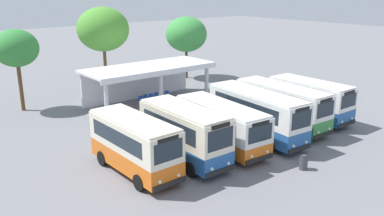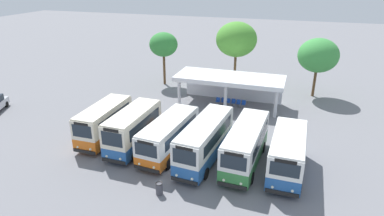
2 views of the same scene
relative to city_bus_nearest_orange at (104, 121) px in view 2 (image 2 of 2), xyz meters
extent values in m
plane|color=slate|center=(7.85, -2.28, -1.78)|extent=(180.00, 180.00, 0.00)
cylinder|color=black|center=(1.06, -1.99, -1.33)|extent=(0.23, 0.90, 0.90)
cylinder|color=black|center=(-1.01, -2.02, -1.33)|extent=(0.23, 0.90, 0.90)
cylinder|color=black|center=(1.01, 2.05, -1.33)|extent=(0.23, 0.90, 0.90)
cylinder|color=black|center=(-1.06, 2.02, -1.33)|extent=(0.23, 0.90, 0.90)
cube|color=orange|center=(0.00, 0.01, -0.86)|extent=(2.25, 6.54, 1.07)
cube|color=beige|center=(0.00, 0.01, 0.50)|extent=(2.25, 6.54, 1.64)
cube|color=beige|center=(0.00, 0.01, 1.38)|extent=(2.18, 6.35, 0.12)
cube|color=black|center=(0.04, -3.27, -1.26)|extent=(2.06, 0.13, 0.28)
cube|color=#1E2833|center=(0.04, -3.23, 0.55)|extent=(1.78, 0.07, 1.07)
cube|color=black|center=(0.04, -3.23, 1.20)|extent=(1.30, 0.07, 0.24)
cube|color=#1E2833|center=(1.07, 0.13, 0.55)|extent=(0.10, 5.21, 0.90)
cube|color=#1E2833|center=(-1.07, 0.10, 0.55)|extent=(0.10, 5.21, 0.90)
sphere|color=#EAEACC|center=(0.64, -3.26, -0.95)|extent=(0.20, 0.20, 0.20)
sphere|color=#EAEACC|center=(-0.56, -3.27, -0.95)|extent=(0.20, 0.20, 0.20)
cylinder|color=black|center=(4.15, -2.57, -1.33)|extent=(0.24, 0.90, 0.90)
cylinder|color=black|center=(2.06, -2.52, -1.33)|extent=(0.24, 0.90, 0.90)
cylinder|color=black|center=(4.25, 1.50, -1.33)|extent=(0.24, 0.90, 0.90)
cylinder|color=black|center=(2.16, 1.54, -1.33)|extent=(0.24, 0.90, 0.90)
cube|color=#23569E|center=(3.15, -0.51, -0.86)|extent=(2.34, 6.61, 1.06)
cube|color=beige|center=(3.15, -0.51, 0.57)|extent=(2.34, 6.61, 1.81)
cube|color=beige|center=(3.15, -0.51, 1.54)|extent=(2.27, 6.41, 0.12)
cube|color=black|center=(3.08, -3.83, -1.26)|extent=(2.08, 0.15, 0.28)
cube|color=#1E2833|center=(3.08, -3.78, 0.62)|extent=(1.80, 0.09, 1.18)
cube|color=black|center=(3.08, -3.78, 1.36)|extent=(1.32, 0.08, 0.24)
cube|color=#1E2833|center=(4.24, -0.44, 0.62)|extent=(0.16, 5.25, 0.99)
cube|color=#1E2833|center=(2.07, -0.39, 0.62)|extent=(0.16, 5.25, 0.99)
sphere|color=#EAEACC|center=(3.68, -3.83, -0.95)|extent=(0.20, 0.20, 0.20)
sphere|color=#EAEACC|center=(2.48, -3.80, -0.95)|extent=(0.20, 0.20, 0.20)
cylinder|color=black|center=(7.18, -2.73, -1.33)|extent=(0.30, 0.92, 0.90)
cylinder|color=black|center=(5.04, -2.54, -1.33)|extent=(0.30, 0.92, 0.90)
cylinder|color=black|center=(7.57, 1.83, -1.33)|extent=(0.30, 0.92, 0.90)
cylinder|color=black|center=(5.44, 2.02, -1.33)|extent=(0.30, 0.92, 0.90)
cube|color=orange|center=(6.31, -0.35, -0.94)|extent=(2.87, 7.55, 0.91)
cube|color=silver|center=(6.31, -0.35, 0.29)|extent=(2.87, 7.55, 1.55)
cube|color=silver|center=(6.31, -0.35, 1.12)|extent=(2.78, 7.32, 0.12)
cube|color=black|center=(5.99, -4.06, -1.26)|extent=(2.13, 0.28, 0.28)
cube|color=#1E2833|center=(6.00, -4.02, 0.34)|extent=(1.84, 0.21, 1.01)
cube|color=black|center=(6.00, -4.02, 0.94)|extent=(1.35, 0.16, 0.24)
cube|color=#1E2833|center=(7.43, -0.35, 0.34)|extent=(0.54, 5.89, 0.85)
cube|color=#1E2833|center=(5.21, -0.16, 0.34)|extent=(0.54, 5.89, 0.85)
sphere|color=#EAEACC|center=(6.61, -4.10, -0.95)|extent=(0.20, 0.20, 0.20)
sphere|color=#EAEACC|center=(5.38, -4.00, -0.95)|extent=(0.20, 0.20, 0.20)
cylinder|color=black|center=(10.27, -3.13, -1.33)|extent=(0.29, 0.92, 0.90)
cylinder|color=black|center=(8.25, -2.96, -1.33)|extent=(0.29, 0.92, 0.90)
cylinder|color=black|center=(10.68, 1.79, -1.33)|extent=(0.29, 0.92, 0.90)
cylinder|color=black|center=(8.66, 1.96, -1.33)|extent=(0.29, 0.92, 0.90)
cube|color=#23569E|center=(9.46, -0.58, -0.83)|extent=(2.78, 8.12, 1.13)
cube|color=silver|center=(9.46, -0.58, 0.59)|extent=(2.78, 8.12, 1.70)
cube|color=silver|center=(9.46, -0.58, 1.49)|extent=(2.69, 7.87, 0.12)
cube|color=black|center=(9.13, -4.59, -1.26)|extent=(2.02, 0.27, 0.28)
cube|color=#1E2833|center=(9.14, -4.54, 0.64)|extent=(1.74, 0.19, 1.10)
cube|color=black|center=(9.14, -4.54, 1.31)|extent=(1.28, 0.16, 0.24)
cube|color=#1E2833|center=(10.52, -0.57, 0.64)|extent=(0.57, 6.36, 0.93)
cube|color=#1E2833|center=(8.42, -0.40, 0.64)|extent=(0.57, 6.36, 0.93)
sphere|color=#EAEACC|center=(9.72, -4.62, -0.95)|extent=(0.20, 0.20, 0.20)
sphere|color=#EAEACC|center=(8.55, -4.53, -0.95)|extent=(0.20, 0.20, 0.20)
cylinder|color=black|center=(13.54, -2.65, -1.33)|extent=(0.26, 0.91, 0.90)
cylinder|color=black|center=(11.45, -2.55, -1.33)|extent=(0.26, 0.91, 0.90)
cylinder|color=black|center=(13.78, 2.14, -1.33)|extent=(0.26, 0.91, 0.90)
cylinder|color=black|center=(11.69, 2.25, -1.33)|extent=(0.26, 0.91, 0.90)
cube|color=#337F3D|center=(12.62, -0.20, -0.85)|extent=(2.58, 7.85, 1.10)
cube|color=silver|center=(12.62, -0.20, 0.50)|extent=(2.58, 7.85, 1.60)
cube|color=silver|center=(12.62, -0.20, 1.36)|extent=(2.50, 7.61, 0.12)
cube|color=black|center=(12.42, -4.10, -1.26)|extent=(2.08, 0.20, 0.28)
cube|color=#1E2833|center=(12.42, -4.05, 0.55)|extent=(1.80, 0.14, 1.04)
cube|color=black|center=(12.42, -4.05, 1.18)|extent=(1.32, 0.12, 0.24)
cube|color=#1E2833|center=(13.71, -0.16, 0.55)|extent=(0.35, 6.19, 0.88)
cube|color=#1E2833|center=(11.54, -0.05, 0.55)|extent=(0.35, 6.19, 0.88)
sphere|color=#EAEACC|center=(13.02, -4.12, -0.95)|extent=(0.20, 0.20, 0.20)
sphere|color=#EAEACC|center=(11.82, -4.06, -0.95)|extent=(0.20, 0.20, 0.20)
cylinder|color=black|center=(16.86, -2.57, -1.33)|extent=(0.23, 0.90, 0.90)
cylinder|color=black|center=(14.62, -2.54, -1.33)|extent=(0.23, 0.90, 0.90)
cylinder|color=black|center=(16.92, 1.58, -1.33)|extent=(0.23, 0.90, 0.90)
cylinder|color=black|center=(14.69, 1.61, -1.33)|extent=(0.23, 0.90, 0.90)
cube|color=#23569E|center=(15.77, -0.48, -0.85)|extent=(2.44, 6.73, 1.10)
cube|color=white|center=(15.77, -0.48, 0.47)|extent=(2.44, 6.73, 1.52)
cube|color=white|center=(15.77, -0.48, 1.29)|extent=(2.36, 6.52, 0.12)
cube|color=black|center=(15.72, -3.86, -1.26)|extent=(2.22, 0.13, 0.28)
cube|color=#1E2833|center=(15.72, -3.81, 0.52)|extent=(1.91, 0.08, 0.99)
cube|color=black|center=(15.72, -3.81, 1.11)|extent=(1.40, 0.07, 0.24)
cube|color=#1E2833|center=(16.93, -0.40, 0.52)|extent=(0.12, 5.35, 0.84)
cube|color=#1E2833|center=(14.62, -0.36, 0.52)|extent=(0.12, 5.35, 0.84)
sphere|color=#EAEACC|center=(16.36, -3.86, -0.95)|extent=(0.20, 0.20, 0.20)
sphere|color=#EAEACC|center=(15.08, -3.84, -0.95)|extent=(0.20, 0.20, 0.20)
cylinder|color=black|center=(-14.79, 3.29, -1.46)|extent=(0.41, 0.66, 0.64)
cylinder|color=silver|center=(3.41, 9.90, -0.18)|extent=(0.36, 0.36, 3.20)
cylinder|color=silver|center=(8.72, 9.90, -0.18)|extent=(0.36, 0.36, 3.20)
cylinder|color=silver|center=(14.02, 9.90, -0.18)|extent=(0.36, 0.36, 3.20)
cube|color=white|center=(8.72, 13.74, -0.18)|extent=(11.41, 0.20, 3.20)
cube|color=white|center=(8.72, 11.72, 1.52)|extent=(11.91, 4.75, 0.20)
cube|color=white|center=(8.72, 9.40, 1.28)|extent=(11.91, 0.10, 0.28)
cylinder|color=slate|center=(7.73, 11.12, -1.56)|extent=(0.03, 0.03, 0.44)
cylinder|color=slate|center=(7.38, 11.12, -1.56)|extent=(0.03, 0.03, 0.44)
cylinder|color=slate|center=(7.72, 11.48, -1.56)|extent=(0.03, 0.03, 0.44)
cylinder|color=slate|center=(7.37, 11.47, -1.56)|extent=(0.03, 0.03, 0.44)
cube|color=#1E4CB2|center=(7.55, 11.30, -1.32)|extent=(0.45, 0.45, 0.04)
cube|color=#1E4CB2|center=(7.55, 11.50, -1.12)|extent=(0.44, 0.05, 0.40)
cylinder|color=slate|center=(8.32, 11.23, -1.56)|extent=(0.03, 0.03, 0.44)
cylinder|color=slate|center=(7.96, 11.22, -1.56)|extent=(0.03, 0.03, 0.44)
cylinder|color=slate|center=(8.31, 11.58, -1.56)|extent=(0.03, 0.03, 0.44)
cylinder|color=slate|center=(7.96, 11.58, -1.56)|extent=(0.03, 0.03, 0.44)
cube|color=#1E4CB2|center=(8.14, 11.40, -1.32)|extent=(0.45, 0.45, 0.04)
cube|color=#1E4CB2|center=(8.13, 11.60, -1.12)|extent=(0.44, 0.05, 0.40)
cylinder|color=slate|center=(8.90, 11.18, -1.56)|extent=(0.03, 0.03, 0.44)
cylinder|color=slate|center=(8.55, 11.18, -1.56)|extent=(0.03, 0.03, 0.44)
cylinder|color=slate|center=(8.89, 11.54, -1.56)|extent=(0.03, 0.03, 0.44)
cylinder|color=slate|center=(8.54, 11.53, -1.56)|extent=(0.03, 0.03, 0.44)
cube|color=#1E4CB2|center=(8.72, 11.36, -1.32)|extent=(0.45, 0.45, 0.04)
cube|color=#1E4CB2|center=(8.72, 11.56, -1.12)|extent=(0.44, 0.05, 0.40)
cylinder|color=slate|center=(9.49, 11.25, -1.56)|extent=(0.03, 0.03, 0.44)
cylinder|color=slate|center=(9.14, 11.24, -1.56)|extent=(0.03, 0.03, 0.44)
cylinder|color=slate|center=(9.48, 11.60, -1.56)|extent=(0.03, 0.03, 0.44)
cylinder|color=slate|center=(9.13, 11.59, -1.56)|extent=(0.03, 0.03, 0.44)
cube|color=#1E4CB2|center=(9.31, 11.42, -1.32)|extent=(0.45, 0.45, 0.04)
cube|color=#1E4CB2|center=(9.30, 11.62, -1.12)|extent=(0.44, 0.05, 0.40)
cylinder|color=slate|center=(10.07, 11.16, -1.56)|extent=(0.03, 0.03, 0.44)
cylinder|color=slate|center=(9.72, 11.15, -1.56)|extent=(0.03, 0.03, 0.44)
cylinder|color=slate|center=(10.07, 11.51, -1.56)|extent=(0.03, 0.03, 0.44)
cylinder|color=slate|center=(9.71, 11.50, -1.56)|extent=(0.03, 0.03, 0.44)
cube|color=#1E4CB2|center=(9.89, 11.33, -1.32)|extent=(0.45, 0.45, 0.04)
cube|color=#1E4CB2|center=(9.89, 11.53, -1.12)|extent=(0.44, 0.05, 0.40)
cylinder|color=slate|center=(10.66, 11.16, -1.56)|extent=(0.03, 0.03, 0.44)
cylinder|color=slate|center=(10.31, 11.15, -1.56)|extent=(0.03, 0.03, 0.44)
cylinder|color=slate|center=(10.65, 11.51, -1.56)|extent=(0.03, 0.03, 0.44)
cylinder|color=slate|center=(10.30, 11.50, -1.56)|extent=(0.03, 0.03, 0.44)
cube|color=#1E4CB2|center=(10.48, 11.33, -1.32)|extent=(0.45, 0.45, 0.04)
cube|color=#1E4CB2|center=(10.48, 11.53, -1.12)|extent=(0.44, 0.05, 0.40)
cylinder|color=brown|center=(7.94, 18.68, 0.34)|extent=(0.32, 0.32, 4.23)
ellipsoid|color=#4C9933|center=(7.94, 18.68, 4.39)|extent=(5.16, 5.16, 4.39)
cylinder|color=brown|center=(17.83, 17.84, -0.13)|extent=(0.32, 0.32, 3.29)
ellipsoid|color=green|center=(17.83, 17.84, 3.26)|extent=(4.68, 4.68, 3.97)
cylinder|color=brown|center=(-1.14, 16.51, 0.22)|extent=(0.32, 0.32, 3.99)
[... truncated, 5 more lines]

